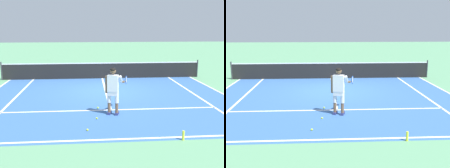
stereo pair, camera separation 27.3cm
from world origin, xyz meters
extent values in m
plane|color=#609E70|center=(0.00, 0.00, 0.00)|extent=(80.00, 80.00, 0.00)
cube|color=#3866A8|center=(0.00, -1.36, 0.00)|extent=(10.98, 9.56, 0.00)
cube|color=white|center=(0.00, -5.95, 0.00)|extent=(10.98, 0.10, 0.01)
cube|color=white|center=(0.00, -3.18, 0.00)|extent=(8.23, 0.10, 0.01)
cube|color=white|center=(0.00, 0.02, 0.00)|extent=(0.10, 6.40, 0.01)
cube|color=white|center=(-4.12, -1.36, 0.00)|extent=(0.10, 9.16, 0.01)
cube|color=white|center=(4.12, -1.36, 0.00)|extent=(0.10, 9.16, 0.01)
cylinder|color=#333338|center=(-5.94, 3.22, 0.54)|extent=(0.08, 0.08, 1.07)
cylinder|color=#333338|center=(5.94, 3.22, 0.54)|extent=(0.08, 0.08, 1.07)
cube|color=black|center=(0.00, 3.22, 0.46)|extent=(11.84, 0.02, 0.91)
cube|color=white|center=(0.00, 3.22, 0.94)|extent=(11.84, 0.03, 0.06)
cube|color=navy|center=(-0.08, -3.66, 0.04)|extent=(0.19, 0.30, 0.09)
cube|color=navy|center=(0.18, -3.75, 0.04)|extent=(0.19, 0.30, 0.09)
cylinder|color=brown|center=(-0.10, -3.70, 0.27)|extent=(0.11, 0.11, 0.36)
cylinder|color=silver|center=(-0.10, -3.70, 0.66)|extent=(0.14, 0.14, 0.41)
cylinder|color=brown|center=(0.17, -3.78, 0.27)|extent=(0.11, 0.11, 0.36)
cylinder|color=silver|center=(0.17, -3.78, 0.66)|extent=(0.14, 0.14, 0.41)
cube|color=silver|center=(0.04, -3.74, 0.82)|extent=(0.39, 0.30, 0.20)
cube|color=white|center=(0.04, -3.74, 1.16)|extent=(0.43, 0.33, 0.60)
cylinder|color=brown|center=(-0.19, -3.66, 1.11)|extent=(0.09, 0.09, 0.62)
cylinder|color=white|center=(0.32, -3.74, 1.31)|extent=(0.17, 0.28, 0.29)
cylinder|color=brown|center=(0.42, -3.55, 1.17)|extent=(0.17, 0.30, 0.14)
sphere|color=brown|center=(0.04, -3.73, 1.60)|extent=(0.21, 0.21, 0.21)
ellipsoid|color=black|center=(0.03, -3.75, 1.66)|extent=(0.25, 0.25, 0.12)
cylinder|color=#232326|center=(0.50, -3.34, 1.14)|extent=(0.09, 0.20, 0.03)
cylinder|color=#1E479E|center=(0.55, -3.20, 1.14)|extent=(0.05, 0.10, 0.02)
torus|color=#1E479E|center=(0.61, -3.03, 1.14)|extent=(0.12, 0.29, 0.30)
cylinder|color=silver|center=(0.61, -3.03, 1.14)|extent=(0.08, 0.24, 0.25)
sphere|color=#CCE02D|center=(-0.57, -4.19, 0.03)|extent=(0.07, 0.07, 0.07)
sphere|color=#CCE02D|center=(-0.88, -5.23, 0.03)|extent=(0.07, 0.07, 0.07)
sphere|color=#CCE02D|center=(-0.48, -2.96, 0.03)|extent=(0.07, 0.07, 0.07)
cylinder|color=yellow|center=(1.81, -6.15, 0.14)|extent=(0.07, 0.07, 0.27)
camera|label=1|loc=(-0.80, -13.16, 3.17)|focal=43.86mm
camera|label=2|loc=(-0.53, -13.18, 3.17)|focal=43.86mm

